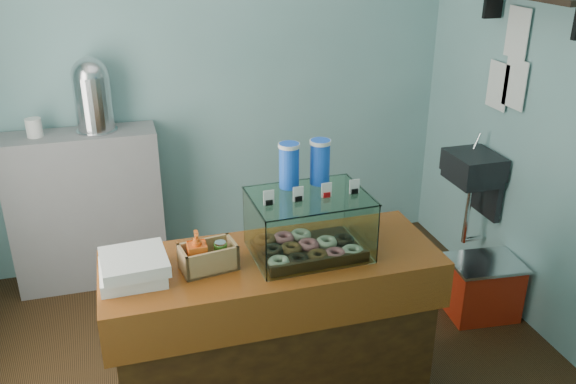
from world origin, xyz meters
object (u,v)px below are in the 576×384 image
object	(u,v)px
display_case	(307,218)
red_cooler	(482,288)
coffee_urn	(92,93)
counter	(273,334)

from	to	relation	value
display_case	red_cooler	distance (m)	1.64
display_case	coffee_urn	size ratio (longest dim) A/B	1.15
counter	coffee_urn	xyz separation A→B (m)	(-0.77, 1.59, 0.90)
display_case	red_cooler	size ratio (longest dim) A/B	1.18
counter	coffee_urn	size ratio (longest dim) A/B	3.30
counter	display_case	size ratio (longest dim) A/B	2.87
counter	red_cooler	distance (m)	1.59
display_case	coffee_urn	world-z (taller)	coffee_urn
counter	red_cooler	xyz separation A→B (m)	(1.51, 0.43, -0.26)
display_case	coffee_urn	xyz separation A→B (m)	(-0.95, 1.56, 0.28)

